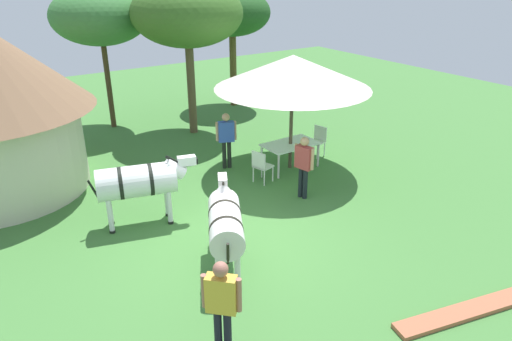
# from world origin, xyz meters

# --- Properties ---
(ground_plane) EXTENTS (36.00, 36.00, 0.00)m
(ground_plane) POSITION_xyz_m (0.00, 0.00, 0.00)
(ground_plane) COLOR #3F7535
(shade_umbrella) EXTENTS (4.21, 4.21, 3.20)m
(shade_umbrella) POSITION_xyz_m (3.35, 2.30, 2.76)
(shade_umbrella) COLOR #4C3F30
(shade_umbrella) RESTS_ON ground_plane
(patio_dining_table) EXTENTS (1.57, 0.94, 0.74)m
(patio_dining_table) POSITION_xyz_m (3.35, 2.30, 0.66)
(patio_dining_table) COLOR silver
(patio_dining_table) RESTS_ON ground_plane
(patio_chair_east_end) EXTENTS (0.53, 0.54, 0.90)m
(patio_chair_east_end) POSITION_xyz_m (2.09, 1.93, 0.52)
(patio_chair_east_end) COLOR white
(patio_chair_east_end) RESTS_ON ground_plane
(patio_chair_near_lawn) EXTENTS (0.51, 0.52, 0.90)m
(patio_chair_near_lawn) POSITION_xyz_m (4.63, 2.59, 0.52)
(patio_chair_near_lawn) COLOR white
(patio_chair_near_lawn) RESTS_ON ground_plane
(guest_beside_umbrella) EXTENTS (0.55, 0.35, 1.62)m
(guest_beside_umbrella) POSITION_xyz_m (1.84, 3.30, 0.98)
(guest_beside_umbrella) COLOR black
(guest_beside_umbrella) RESTS_ON ground_plane
(guest_behind_table) EXTENTS (0.29, 0.56, 1.60)m
(guest_behind_table) POSITION_xyz_m (2.47, 0.65, 0.96)
(guest_behind_table) COLOR black
(guest_behind_table) RESTS_ON ground_plane
(standing_watcher) EXTENTS (0.46, 0.46, 1.65)m
(standing_watcher) POSITION_xyz_m (-1.77, -2.69, 0.99)
(standing_watcher) COLOR black
(standing_watcher) RESTS_ON ground_plane
(zebra_nearest_camera) EXTENTS (2.30, 1.13, 1.58)m
(zebra_nearest_camera) POSITION_xyz_m (-1.33, 1.65, 1.05)
(zebra_nearest_camera) COLOR silver
(zebra_nearest_camera) RESTS_ON ground_plane
(zebra_by_umbrella) EXTENTS (1.34, 2.09, 1.54)m
(zebra_by_umbrella) POSITION_xyz_m (-0.61, -0.82, 1.00)
(zebra_by_umbrella) COLOR silver
(zebra_by_umbrella) RESTS_ON ground_plane
(acacia_tree_right_background) EXTENTS (3.18, 3.18, 4.76)m
(acacia_tree_right_background) POSITION_xyz_m (0.35, 8.75, 3.80)
(acacia_tree_right_background) COLOR #43331F
(acacia_tree_right_background) RESTS_ON ground_plane
(acacia_tree_far_lawn) EXTENTS (2.96, 2.96, 4.54)m
(acacia_tree_far_lawn) POSITION_xyz_m (5.40, 8.75, 3.62)
(acacia_tree_far_lawn) COLOR brown
(acacia_tree_far_lawn) RESTS_ON ground_plane
(acacia_tree_left_background) EXTENTS (3.54, 3.54, 5.01)m
(acacia_tree_left_background) POSITION_xyz_m (2.47, 6.62, 3.93)
(acacia_tree_left_background) COLOR brown
(acacia_tree_left_background) RESTS_ON ground_plane
(brick_patio_kerb) EXTENTS (2.81, 0.99, 0.08)m
(brick_patio_kerb) POSITION_xyz_m (2.09, -4.21, 0.04)
(brick_patio_kerb) COLOR #A85D3F
(brick_patio_kerb) RESTS_ON ground_plane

